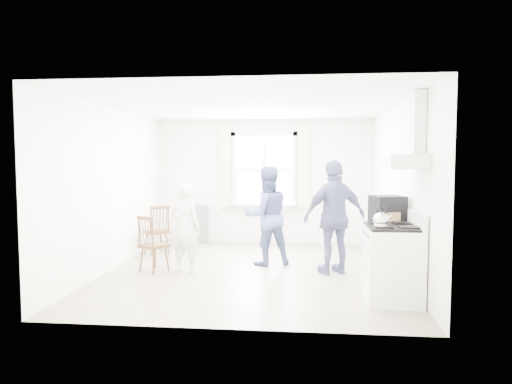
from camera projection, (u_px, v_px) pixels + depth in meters
The scene contains 15 objects.
room_shell at pixel (251, 189), 7.14m from camera, with size 4.62×5.12×2.64m.
window_assembly at pixel (264, 174), 9.55m from camera, with size 1.88×0.24×1.70m.
range_hood at pixel (408, 148), 5.55m from camera, with size 0.45×0.76×0.94m.
shelf_unit at pixel (198, 224), 9.65m from camera, with size 0.40×0.30×0.80m, color slate.
gas_stove at pixel (392, 263), 5.67m from camera, with size 0.68×0.76×1.12m.
kettle at pixel (381, 220), 5.47m from camera, with size 0.18×0.18×0.26m.
low_cabinet at pixel (387, 254), 6.36m from camera, with size 0.50×0.55×0.90m, color silver.
stereo_stack at pixel (388, 209), 6.26m from camera, with size 0.50×0.47×0.37m.
cardboard_box at pixel (391, 218), 6.13m from camera, with size 0.25×0.18×0.16m, color #967049.
windsor_chair_a at pixel (159, 225), 8.39m from camera, with size 0.54×0.54×0.93m.
windsor_chair_b at pixel (149, 238), 7.09m from camera, with size 0.51×0.51×0.90m.
person_left at pixel (185, 228), 7.09m from camera, with size 0.51×0.51×1.40m, color silver.
person_mid at pixel (267, 216), 7.63m from camera, with size 0.80×0.80×1.65m, color #4D5A8F.
person_right at pixel (335, 217), 7.02m from camera, with size 1.03×1.03×1.76m, color navy.
potted_plant at pixel (270, 195), 9.49m from camera, with size 0.20×0.20×0.36m, color #33743E.
Camera 1 is at (0.77, -7.08, 1.77)m, focal length 32.00 mm.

